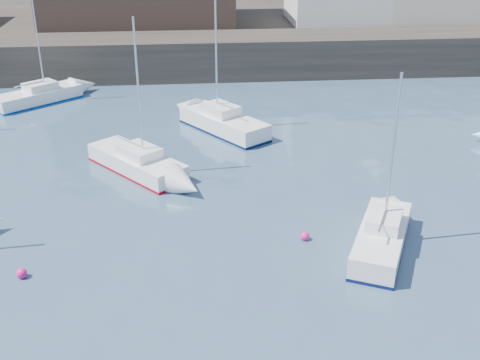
{
  "coord_description": "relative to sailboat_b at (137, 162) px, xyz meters",
  "views": [
    {
      "loc": [
        -2.08,
        -11.39,
        12.44
      ],
      "look_at": [
        0.0,
        12.0,
        1.5
      ],
      "focal_mm": 45.0,
      "sensor_mm": 36.0,
      "label": 1
    }
  ],
  "objects": [
    {
      "name": "quay_wall",
      "position": [
        4.78,
        18.26,
        1.0
      ],
      "size": [
        90.0,
        5.0,
        3.0
      ],
      "primitive_type": "cube",
      "color": "#28231E",
      "rests_on": "ground"
    },
    {
      "name": "land_strip",
      "position": [
        4.78,
        36.26,
        0.9
      ],
      "size": [
        90.0,
        32.0,
        2.8
      ],
      "primitive_type": "cube",
      "color": "#28231E",
      "rests_on": "ground"
    },
    {
      "name": "sailboat_b",
      "position": [
        0.0,
        0.0,
        0.0
      ],
      "size": [
        5.33,
        5.85,
        7.74
      ],
      "color": "white",
      "rests_on": "ground"
    },
    {
      "name": "sailboat_c",
      "position": [
        9.99,
        -8.45,
        0.03
      ],
      "size": [
        3.79,
        5.5,
        6.96
      ],
      "color": "white",
      "rests_on": "ground"
    },
    {
      "name": "sailboat_f",
      "position": [
        4.69,
        5.39,
        0.07
      ],
      "size": [
        5.25,
        6.25,
        8.13
      ],
      "color": "white",
      "rests_on": "ground"
    },
    {
      "name": "sailboat_h",
      "position": [
        -7.41,
        12.03,
        -0.01
      ],
      "size": [
        5.7,
        5.28,
        7.59
      ],
      "color": "white",
      "rests_on": "ground"
    },
    {
      "name": "buoy_near",
      "position": [
        -3.57,
        -9.2,
        -0.5
      ],
      "size": [
        0.39,
        0.39,
        0.39
      ],
      "primitive_type": "sphere",
      "color": "#FD1583",
      "rests_on": "ground"
    },
    {
      "name": "buoy_mid",
      "position": [
        7.16,
        -7.47,
        -0.5
      ],
      "size": [
        0.37,
        0.37,
        0.37
      ],
      "primitive_type": "sphere",
      "color": "#FD1583",
      "rests_on": "ground"
    },
    {
      "name": "buoy_far",
      "position": [
        2.07,
        -2.42,
        -0.5
      ],
      "size": [
        0.42,
        0.42,
        0.42
      ],
      "primitive_type": "sphere",
      "color": "#FD1583",
      "rests_on": "ground"
    }
  ]
}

